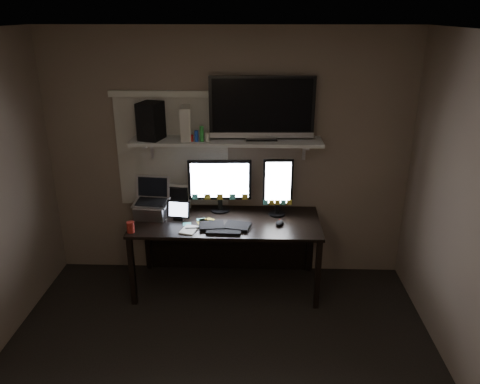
{
  "coord_description": "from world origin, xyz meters",
  "views": [
    {
      "loc": [
        0.28,
        -2.66,
        2.62
      ],
      "look_at": [
        0.14,
        1.25,
        1.1
      ],
      "focal_mm": 35.0,
      "sensor_mm": 36.0,
      "label": 1
    }
  ],
  "objects_px": {
    "monitor_landscape": "(220,185)",
    "speaker": "(151,121)",
    "keyboard": "(224,226)",
    "monitor_portrait": "(278,187)",
    "desk": "(227,231)",
    "tv": "(262,108)",
    "laptop": "(151,199)",
    "cup": "(131,227)",
    "tablet": "(179,210)",
    "game_console": "(186,123)",
    "mouse": "(280,223)"
  },
  "relations": [
    {
      "from": "tablet",
      "to": "tv",
      "type": "xyz_separation_m",
      "value": [
        0.78,
        0.21,
        0.95
      ]
    },
    {
      "from": "keyboard",
      "to": "cup",
      "type": "distance_m",
      "value": 0.86
    },
    {
      "from": "game_console",
      "to": "mouse",
      "type": "bearing_deg",
      "value": -25.52
    },
    {
      "from": "monitor_portrait",
      "to": "laptop",
      "type": "relative_size",
      "value": 1.54
    },
    {
      "from": "cup",
      "to": "game_console",
      "type": "relative_size",
      "value": 0.33
    },
    {
      "from": "mouse",
      "to": "speaker",
      "type": "xyz_separation_m",
      "value": [
        -1.22,
        0.27,
        0.9
      ]
    },
    {
      "from": "keyboard",
      "to": "speaker",
      "type": "height_order",
      "value": "speaker"
    },
    {
      "from": "laptop",
      "to": "tablet",
      "type": "bearing_deg",
      "value": -3.32
    },
    {
      "from": "monitor_portrait",
      "to": "desk",
      "type": "bearing_deg",
      "value": -178.32
    },
    {
      "from": "laptop",
      "to": "cup",
      "type": "distance_m",
      "value": 0.39
    },
    {
      "from": "monitor_landscape",
      "to": "tv",
      "type": "xyz_separation_m",
      "value": [
        0.4,
        -0.01,
        0.77
      ]
    },
    {
      "from": "tablet",
      "to": "laptop",
      "type": "height_order",
      "value": "laptop"
    },
    {
      "from": "keyboard",
      "to": "laptop",
      "type": "relative_size",
      "value": 1.28
    },
    {
      "from": "mouse",
      "to": "laptop",
      "type": "bearing_deg",
      "value": -168.65
    },
    {
      "from": "desk",
      "to": "laptop",
      "type": "distance_m",
      "value": 0.82
    },
    {
      "from": "desk",
      "to": "monitor_portrait",
      "type": "relative_size",
      "value": 3.11
    },
    {
      "from": "keyboard",
      "to": "mouse",
      "type": "bearing_deg",
      "value": 10.52
    },
    {
      "from": "monitor_landscape",
      "to": "speaker",
      "type": "xyz_separation_m",
      "value": [
        -0.63,
        -0.05,
        0.65
      ]
    },
    {
      "from": "monitor_portrait",
      "to": "cup",
      "type": "distance_m",
      "value": 1.44
    },
    {
      "from": "speaker",
      "to": "monitor_portrait",
      "type": "bearing_deg",
      "value": 13.98
    },
    {
      "from": "laptop",
      "to": "tv",
      "type": "distance_m",
      "value": 1.37
    },
    {
      "from": "monitor_portrait",
      "to": "tv",
      "type": "relative_size",
      "value": 0.59
    },
    {
      "from": "desk",
      "to": "cup",
      "type": "distance_m",
      "value": 0.97
    },
    {
      "from": "mouse",
      "to": "desk",
      "type": "bearing_deg",
      "value": 176.14
    },
    {
      "from": "tablet",
      "to": "speaker",
      "type": "relative_size",
      "value": 0.64
    },
    {
      "from": "monitor_portrait",
      "to": "tv",
      "type": "bearing_deg",
      "value": 155.36
    },
    {
      "from": "game_console",
      "to": "speaker",
      "type": "bearing_deg",
      "value": 177.79
    },
    {
      "from": "desk",
      "to": "tablet",
      "type": "bearing_deg",
      "value": -166.88
    },
    {
      "from": "tablet",
      "to": "tv",
      "type": "bearing_deg",
      "value": 22.71
    },
    {
      "from": "keyboard",
      "to": "laptop",
      "type": "xyz_separation_m",
      "value": [
        -0.72,
        0.22,
        0.17
      ]
    },
    {
      "from": "monitor_portrait",
      "to": "speaker",
      "type": "height_order",
      "value": "speaker"
    },
    {
      "from": "laptop",
      "to": "cup",
      "type": "relative_size",
      "value": 3.72
    },
    {
      "from": "monitor_portrait",
      "to": "cup",
      "type": "bearing_deg",
      "value": -164.44
    },
    {
      "from": "desk",
      "to": "tablet",
      "type": "distance_m",
      "value": 0.54
    },
    {
      "from": "monitor_landscape",
      "to": "tv",
      "type": "distance_m",
      "value": 0.87
    },
    {
      "from": "monitor_portrait",
      "to": "keyboard",
      "type": "height_order",
      "value": "monitor_portrait"
    },
    {
      "from": "keyboard",
      "to": "speaker",
      "type": "xyz_separation_m",
      "value": [
        -0.7,
        0.35,
        0.91
      ]
    },
    {
      "from": "cup",
      "to": "tv",
      "type": "bearing_deg",
      "value": 23.33
    },
    {
      "from": "tablet",
      "to": "laptop",
      "type": "bearing_deg",
      "value": 178.51
    },
    {
      "from": "laptop",
      "to": "speaker",
      "type": "relative_size",
      "value": 1.08
    },
    {
      "from": "monitor_portrait",
      "to": "tablet",
      "type": "distance_m",
      "value": 0.98
    },
    {
      "from": "keyboard",
      "to": "speaker",
      "type": "distance_m",
      "value": 1.2
    },
    {
      "from": "cup",
      "to": "game_console",
      "type": "distance_m",
      "value": 1.1
    },
    {
      "from": "speaker",
      "to": "laptop",
      "type": "bearing_deg",
      "value": -85.02
    },
    {
      "from": "laptop",
      "to": "game_console",
      "type": "xyz_separation_m",
      "value": [
        0.35,
        0.16,
        0.72
      ]
    },
    {
      "from": "game_console",
      "to": "tablet",
      "type": "bearing_deg",
      "value": -118.33
    },
    {
      "from": "mouse",
      "to": "tv",
      "type": "bearing_deg",
      "value": 138.55
    },
    {
      "from": "keyboard",
      "to": "game_console",
      "type": "bearing_deg",
      "value": 137.07
    },
    {
      "from": "cup",
      "to": "game_console",
      "type": "bearing_deg",
      "value": 46.51
    },
    {
      "from": "mouse",
      "to": "speaker",
      "type": "distance_m",
      "value": 1.54
    }
  ]
}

